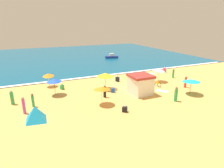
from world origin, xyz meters
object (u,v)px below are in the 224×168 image
(beachgoer_8, at_px, (176,95))
(beach_umbrella_2, at_px, (102,88))
(beachgoer_3, at_px, (186,82))
(beachgoer_10, at_px, (24,106))
(beachgoer_5, at_px, (173,73))
(beachgoer_9, at_px, (125,109))
(lifeguard_cabana, at_px, (140,84))
(small_boat_0, at_px, (112,57))
(beach_umbrella_0, at_px, (54,80))
(beach_tent, at_px, (35,113))
(beachgoer_1, at_px, (113,90))
(beachgoer_4, at_px, (117,79))
(beachgoer_0, at_px, (62,87))
(beachgoer_6, at_px, (164,70))
(beachgoer_11, at_px, (33,100))
(beach_umbrella_6, at_px, (191,81))
(parked_bicycle, at_px, (156,83))
(beach_umbrella_3, at_px, (105,75))
(beach_umbrella_1, at_px, (48,75))
(beachgoer_2, at_px, (105,92))
(beachgoer_7, at_px, (12,98))
(beach_umbrella_4, at_px, (159,70))

(beachgoer_8, bearing_deg, beach_umbrella_2, 161.88)
(beachgoer_3, xyz_separation_m, beachgoer_10, (-21.05, 0.38, 0.06))
(beachgoer_5, bearing_deg, beachgoer_9, -148.89)
(lifeguard_cabana, height_order, small_boat_0, lifeguard_cabana)
(beach_umbrella_0, relative_size, beach_tent, 0.85)
(lifeguard_cabana, bearing_deg, beachgoer_5, 24.92)
(beachgoer_1, bearing_deg, lifeguard_cabana, -32.75)
(beach_tent, xyz_separation_m, beachgoer_4, (12.46, 8.14, -0.33))
(beachgoer_0, height_order, beachgoer_5, beachgoer_5)
(beachgoer_6, relative_size, beachgoer_11, 0.61)
(lifeguard_cabana, xyz_separation_m, beachgoer_1, (-3.01, 1.94, -0.96))
(beachgoer_9, bearing_deg, beachgoer_5, 31.11)
(beachgoer_0, bearing_deg, beach_umbrella_0, -122.87)
(beach_umbrella_6, distance_m, beach_tent, 18.72)
(parked_bicycle, xyz_separation_m, beachgoer_3, (3.39, -2.17, 0.44))
(lifeguard_cabana, relative_size, beachgoer_4, 2.99)
(beach_umbrella_3, distance_m, beachgoer_10, 11.06)
(lifeguard_cabana, distance_m, parked_bicycle, 4.37)
(beachgoer_8, relative_size, beachgoer_10, 0.97)
(beach_umbrella_1, distance_m, beachgoer_11, 7.03)
(beach_tent, height_order, parked_bicycle, beach_tent)
(beachgoer_3, height_order, small_boat_0, beachgoer_3)
(lifeguard_cabana, relative_size, beachgoer_8, 1.59)
(beach_umbrella_2, bearing_deg, beachgoer_8, -18.12)
(beachgoer_0, bearing_deg, beachgoer_3, -21.38)
(beachgoer_2, relative_size, beachgoer_8, 0.89)
(beachgoer_0, relative_size, beachgoer_7, 0.51)
(beach_tent, xyz_separation_m, beachgoer_0, (3.84, 7.98, -0.37))
(beach_umbrella_1, relative_size, beach_umbrella_2, 0.93)
(parked_bicycle, xyz_separation_m, beachgoer_8, (-1.38, -5.55, 0.44))
(beach_umbrella_2, relative_size, beachgoer_0, 2.54)
(beachgoer_1, distance_m, beachgoer_5, 12.32)
(beach_umbrella_2, distance_m, beach_umbrella_6, 11.72)
(beachgoer_3, height_order, beachgoer_6, beachgoer_3)
(beach_umbrella_3, relative_size, beachgoer_4, 3.07)
(beach_umbrella_0, distance_m, beachgoer_1, 7.64)
(beach_umbrella_1, xyz_separation_m, beachgoer_7, (-4.55, -4.85, -0.95))
(beach_umbrella_4, relative_size, beachgoer_5, 1.73)
(beach_umbrella_4, xyz_separation_m, beachgoer_1, (-8.47, -1.50, -1.58))
(beachgoer_10, bearing_deg, beachgoer_9, -21.83)
(lifeguard_cabana, relative_size, beachgoer_1, 3.45)
(beach_umbrella_6, bearing_deg, beach_umbrella_0, 157.06)
(beach_umbrella_0, height_order, beachgoer_2, beach_umbrella_0)
(beachgoer_7, bearing_deg, lifeguard_cabana, -11.50)
(beachgoer_7, bearing_deg, beach_umbrella_2, -24.03)
(beach_umbrella_1, relative_size, beachgoer_0, 2.35)
(beach_tent, xyz_separation_m, beachgoer_10, (-0.98, 2.00, 0.15))
(beachgoer_11, height_order, small_boat_0, beachgoer_11)
(beachgoer_2, bearing_deg, beach_umbrella_1, 129.08)
(beachgoer_9, distance_m, small_boat_0, 30.70)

